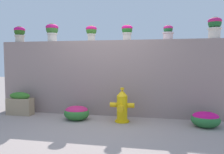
# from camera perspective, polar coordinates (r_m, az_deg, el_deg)

# --- Properties ---
(ground_plane) EXTENTS (24.00, 24.00, 0.00)m
(ground_plane) POSITION_cam_1_polar(r_m,az_deg,el_deg) (4.43, -4.41, -13.00)
(ground_plane) COLOR gray
(stone_wall) EXTENTS (5.43, 0.31, 1.78)m
(stone_wall) POSITION_cam_1_polar(r_m,az_deg,el_deg) (5.45, -0.92, -0.23)
(stone_wall) COLOR gray
(stone_wall) RESTS_ON ground
(potted_plant_0) EXTENTS (0.28, 0.28, 0.42)m
(potted_plant_0) POSITION_cam_1_polar(r_m,az_deg,el_deg) (6.45, -22.29, 10.30)
(potted_plant_0) COLOR #BEB09D
(potted_plant_0) RESTS_ON stone_wall
(potted_plant_1) EXTENTS (0.31, 0.31, 0.46)m
(potted_plant_1) POSITION_cam_1_polar(r_m,az_deg,el_deg) (5.98, -14.89, 11.28)
(potted_plant_1) COLOR beige
(potted_plant_1) RESTS_ON stone_wall
(potted_plant_2) EXTENTS (0.27, 0.27, 0.38)m
(potted_plant_2) POSITION_cam_1_polar(r_m,az_deg,el_deg) (5.60, -5.24, 11.42)
(potted_plant_2) COLOR #BAB09F
(potted_plant_2) RESTS_ON stone_wall
(potted_plant_3) EXTENTS (0.26, 0.26, 0.37)m
(potted_plant_3) POSITION_cam_1_polar(r_m,az_deg,el_deg) (5.41, 3.83, 11.57)
(potted_plant_3) COLOR #BCAFA3
(potted_plant_3) RESTS_ON stone_wall
(potted_plant_4) EXTENTS (0.25, 0.25, 0.33)m
(potted_plant_4) POSITION_cam_1_polar(r_m,az_deg,el_deg) (5.34, 13.98, 11.08)
(potted_plant_4) COLOR beige
(potted_plant_4) RESTS_ON stone_wall
(potted_plant_5) EXTENTS (0.29, 0.29, 0.47)m
(potted_plant_5) POSITION_cam_1_polar(r_m,az_deg,el_deg) (5.49, 24.49, 11.68)
(potted_plant_5) COLOR beige
(potted_plant_5) RESTS_ON stone_wall
(fire_hydrant) EXTENTS (0.52, 0.43, 0.74)m
(fire_hydrant) POSITION_cam_1_polar(r_m,az_deg,el_deg) (4.84, 2.55, -7.49)
(fire_hydrant) COLOR #E3B50D
(fire_hydrant) RESTS_ON ground
(flower_bush_left) EXTENTS (0.56, 0.50, 0.31)m
(flower_bush_left) POSITION_cam_1_polar(r_m,az_deg,el_deg) (4.89, 22.55, -9.70)
(flower_bush_left) COLOR #276832
(flower_bush_left) RESTS_ON ground
(flower_bush_right) EXTENTS (0.56, 0.50, 0.32)m
(flower_bush_right) POSITION_cam_1_polar(r_m,az_deg,el_deg) (5.11, -8.92, -8.78)
(flower_bush_right) COLOR #2E702D
(flower_bush_right) RESTS_ON ground
(planter_box) EXTENTS (0.62, 0.25, 0.55)m
(planter_box) POSITION_cam_1_polar(r_m,az_deg,el_deg) (5.92, -22.20, -6.29)
(planter_box) COLOR #998263
(planter_box) RESTS_ON ground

